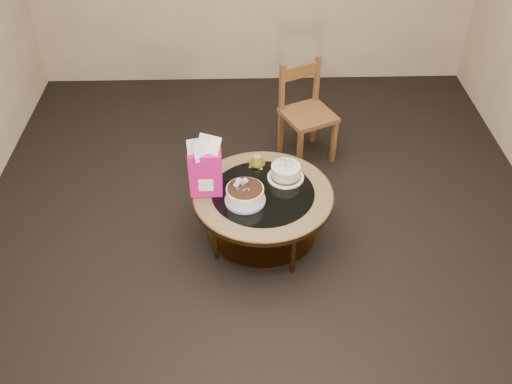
{
  "coord_description": "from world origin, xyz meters",
  "views": [
    {
      "loc": [
        -0.14,
        -3.11,
        3.07
      ],
      "look_at": [
        -0.05,
        0.02,
        0.44
      ],
      "focal_mm": 40.0,
      "sensor_mm": 36.0,
      "label": 1
    }
  ],
  "objects_px": {
    "decorated_cake": "(245,195)",
    "gift_bag": "(205,167)",
    "coffee_table": "(263,201)",
    "dining_chair": "(306,112)",
    "cream_cake": "(286,172)"
  },
  "relations": [
    {
      "from": "decorated_cake",
      "to": "gift_bag",
      "type": "xyz_separation_m",
      "value": [
        -0.27,
        0.11,
        0.17
      ]
    },
    {
      "from": "coffee_table",
      "to": "gift_bag",
      "type": "height_order",
      "value": "gift_bag"
    },
    {
      "from": "coffee_table",
      "to": "dining_chair",
      "type": "height_order",
      "value": "dining_chair"
    },
    {
      "from": "cream_cake",
      "to": "dining_chair",
      "type": "height_order",
      "value": "dining_chair"
    },
    {
      "from": "coffee_table",
      "to": "cream_cake",
      "type": "xyz_separation_m",
      "value": [
        0.17,
        0.16,
        0.13
      ]
    },
    {
      "from": "cream_cake",
      "to": "dining_chair",
      "type": "xyz_separation_m",
      "value": [
        0.24,
        0.93,
        -0.07
      ]
    },
    {
      "from": "cream_cake",
      "to": "gift_bag",
      "type": "bearing_deg",
      "value": -159.28
    },
    {
      "from": "cream_cake",
      "to": "gift_bag",
      "type": "relative_size",
      "value": 0.6
    },
    {
      "from": "decorated_cake",
      "to": "dining_chair",
      "type": "xyz_separation_m",
      "value": [
        0.55,
        1.18,
        -0.07
      ]
    },
    {
      "from": "cream_cake",
      "to": "dining_chair",
      "type": "bearing_deg",
      "value": 81.93
    },
    {
      "from": "decorated_cake",
      "to": "coffee_table",
      "type": "bearing_deg",
      "value": 35.94
    },
    {
      "from": "coffee_table",
      "to": "dining_chair",
      "type": "distance_m",
      "value": 1.16
    },
    {
      "from": "coffee_table",
      "to": "decorated_cake",
      "type": "bearing_deg",
      "value": -144.06
    },
    {
      "from": "decorated_cake",
      "to": "cream_cake",
      "type": "distance_m",
      "value": 0.39
    },
    {
      "from": "dining_chair",
      "to": "coffee_table",
      "type": "bearing_deg",
      "value": -135.88
    }
  ]
}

